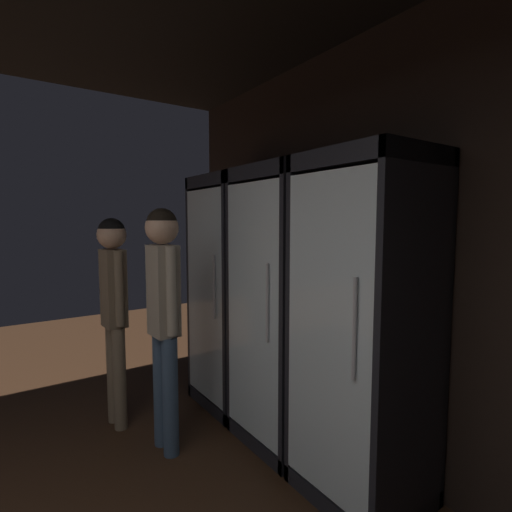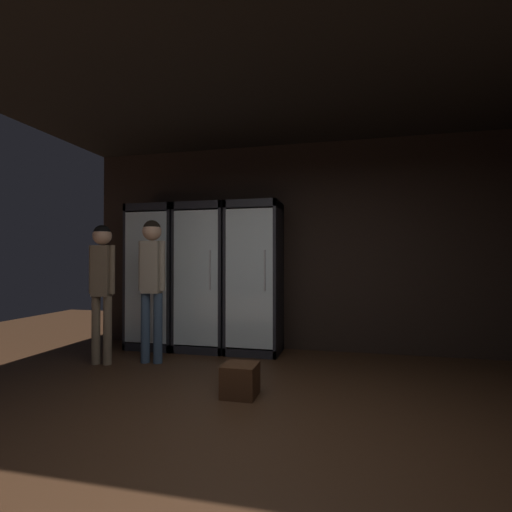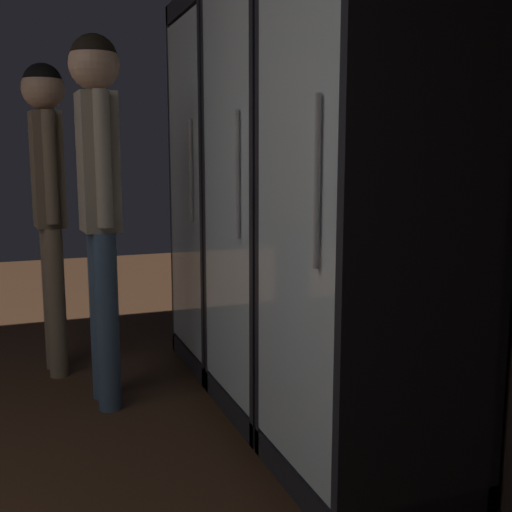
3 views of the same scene
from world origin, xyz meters
name	(u,v)px [view 2 (image 2 of 3)]	position (x,y,z in m)	size (l,w,h in m)	color
ground_plane	(234,460)	(0.00, 0.00, 0.00)	(12.00, 12.00, 0.00)	#352114
wall_back	(298,246)	(0.00, 3.03, 1.40)	(6.00, 0.06, 2.80)	black
ceiling_panel	(268,72)	(0.00, 1.00, 2.83)	(6.00, 8.00, 0.06)	black
cooler_far_left	(158,278)	(-1.94, 2.73, 0.96)	(0.68, 0.62, 1.97)	black
cooler_left	(205,279)	(-1.24, 2.73, 0.96)	(0.68, 0.62, 1.97)	black
cooler_center	(255,278)	(-0.53, 2.73, 0.97)	(0.68, 0.62, 1.97)	black
shopper_near	(152,273)	(-1.59, 1.91, 1.06)	(0.33, 0.22, 1.68)	#384C66
shopper_far	(102,275)	(-2.12, 1.71, 1.03)	(0.32, 0.21, 1.62)	#72604C
wine_crate_floor	(240,380)	(-0.27, 1.07, 0.14)	(0.30, 0.31, 0.28)	#3D2314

